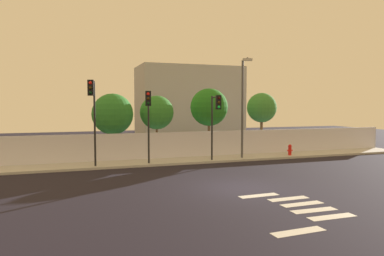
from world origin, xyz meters
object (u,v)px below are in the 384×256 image
object	(u,v)px
traffic_light_center	(148,111)
roadside_tree_leftmost	(113,114)
traffic_light_left	(215,113)
street_lamp_curbside	(243,101)
roadside_tree_rightmost	(262,108)
roadside_tree_midright	(209,107)
traffic_light_right	(93,105)
fire_hydrant	(290,149)
roadside_tree_midleft	(157,113)

from	to	relation	value
traffic_light_center	roadside_tree_leftmost	size ratio (longest dim) A/B	0.97
traffic_light_left	roadside_tree_leftmost	distance (m)	7.44
street_lamp_curbside	roadside_tree_rightmost	bearing A→B (deg)	44.60
roadside_tree_midright	roadside_tree_rightmost	world-z (taller)	roadside_tree_midright
traffic_light_right	street_lamp_curbside	distance (m)	10.17
traffic_light_right	roadside_tree_rightmost	distance (m)	14.20
street_lamp_curbside	roadside_tree_midright	world-z (taller)	street_lamp_curbside
fire_hydrant	roadside_tree_leftmost	world-z (taller)	roadside_tree_leftmost
roadside_tree_leftmost	roadside_tree_rightmost	bearing A→B (deg)	0.00
traffic_light_center	roadside_tree_rightmost	world-z (taller)	roadside_tree_rightmost
fire_hydrant	roadside_tree_midleft	xyz separation A→B (m)	(-9.34, 3.24, 2.73)
traffic_light_right	roadside_tree_midleft	xyz separation A→B (m)	(4.81, 4.03, -0.57)
traffic_light_right	roadside_tree_rightmost	bearing A→B (deg)	16.48
fire_hydrant	roadside_tree_midright	world-z (taller)	roadside_tree_midright
traffic_light_left	street_lamp_curbside	size ratio (longest dim) A/B	0.64
roadside_tree_leftmost	roadside_tree_midright	xyz separation A→B (m)	(7.37, 0.00, 0.47)
fire_hydrant	traffic_light_left	bearing A→B (deg)	-171.26
traffic_light_left	street_lamp_curbside	world-z (taller)	street_lamp_curbside
traffic_light_center	roadside_tree_leftmost	distance (m)	4.43
traffic_light_center	roadside_tree_midright	distance (m)	6.99
traffic_light_center	street_lamp_curbside	bearing A→B (deg)	5.53
roadside_tree_leftmost	roadside_tree_midright	size ratio (longest dim) A/B	0.91
traffic_light_center	roadside_tree_leftmost	world-z (taller)	traffic_light_center
roadside_tree_rightmost	roadside_tree_midright	bearing A→B (deg)	180.00
traffic_light_left	roadside_tree_midleft	size ratio (longest dim) A/B	0.95
roadside_tree_leftmost	roadside_tree_midright	bearing A→B (deg)	0.00
traffic_light_center	traffic_light_right	size ratio (longest dim) A/B	0.89
traffic_light_center	roadside_tree_rightmost	size ratio (longest dim) A/B	0.94
street_lamp_curbside	fire_hydrant	world-z (taller)	street_lamp_curbside
roadside_tree_midright	street_lamp_curbside	bearing A→B (deg)	-71.13
fire_hydrant	roadside_tree_leftmost	distance (m)	13.23
traffic_light_left	roadside_tree_midright	distance (m)	4.42
fire_hydrant	roadside_tree_rightmost	bearing A→B (deg)	99.42
roadside_tree_midleft	roadside_tree_midright	bearing A→B (deg)	0.00
traffic_light_left	fire_hydrant	size ratio (longest dim) A/B	5.40
roadside_tree_midright	roadside_tree_rightmost	xyz separation A→B (m)	(4.64, 0.00, -0.06)
street_lamp_curbside	roadside_tree_midleft	size ratio (longest dim) A/B	1.49
fire_hydrant	roadside_tree_midright	distance (m)	6.86
roadside_tree_leftmost	roadside_tree_midright	world-z (taller)	roadside_tree_midright
traffic_light_left	roadside_tree_leftmost	bearing A→B (deg)	145.41
fire_hydrant	roadside_tree_midleft	size ratio (longest dim) A/B	0.18
street_lamp_curbside	roadside_tree_rightmost	world-z (taller)	street_lamp_curbside
roadside_tree_midleft	roadside_tree_leftmost	bearing A→B (deg)	-180.00
traffic_light_right	roadside_tree_midright	size ratio (longest dim) A/B	1.00
traffic_light_center	roadside_tree_leftmost	bearing A→B (deg)	112.62
traffic_light_right	roadside_tree_rightmost	world-z (taller)	traffic_light_right
traffic_light_left	roadside_tree_midleft	distance (m)	5.13
traffic_light_left	roadside_tree_rightmost	bearing A→B (deg)	35.67
roadside_tree_midleft	traffic_light_center	bearing A→B (deg)	-110.26
traffic_light_center	fire_hydrant	bearing A→B (deg)	4.47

